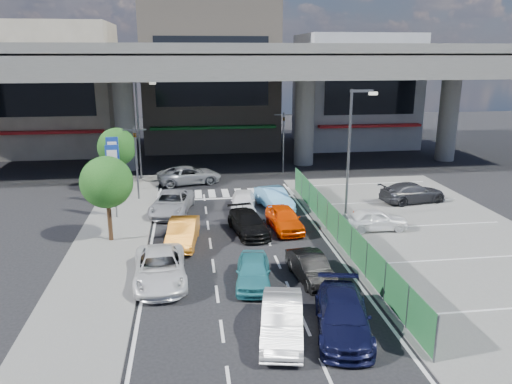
{
  "coord_description": "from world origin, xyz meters",
  "views": [
    {
      "loc": [
        -2.59,
        -22.61,
        10.07
      ],
      "look_at": [
        1.16,
        4.73,
        2.34
      ],
      "focal_mm": 35.0,
      "sensor_mm": 36.0,
      "label": 1
    }
  ],
  "objects": [
    {
      "name": "sidewalk_left",
      "position": [
        -7.0,
        4.0,
        0.06
      ],
      "size": [
        4.0,
        30.0,
        0.12
      ],
      "primitive_type": "cube",
      "color": "slate",
      "rests_on": "ground"
    },
    {
      "name": "signboard_near",
      "position": [
        -7.2,
        7.99,
        3.06
      ],
      "size": [
        0.8,
        0.14,
        4.7
      ],
      "color": "#595B60",
      "rests_on": "ground"
    },
    {
      "name": "street_lamp_right",
      "position": [
        7.17,
        6.0,
        4.77
      ],
      "size": [
        1.65,
        0.22,
        8.0
      ],
      "color": "#595B60",
      "rests_on": "ground"
    },
    {
      "name": "tree_far",
      "position": [
        -7.8,
        14.5,
        3.39
      ],
      "size": [
        2.8,
        2.8,
        4.8
      ],
      "color": "#382314",
      "rests_on": "ground"
    },
    {
      "name": "parked_sedan_dgrey",
      "position": [
        12.67,
        8.8,
        0.74
      ],
      "size": [
        4.91,
        2.63,
        1.35
      ],
      "primitive_type": "imported",
      "rotation": [
        0.0,
        0.0,
        1.73
      ],
      "color": "#2B2C31",
      "rests_on": "parking_lot"
    },
    {
      "name": "hatch_black_mid_right",
      "position": [
        2.74,
        -2.21,
        0.61
      ],
      "size": [
        1.75,
        3.85,
        1.23
      ],
      "primitive_type": "imported",
      "rotation": [
        0.0,
        0.0,
        0.13
      ],
      "color": "black",
      "rests_on": "ground"
    },
    {
      "name": "fence_run",
      "position": [
        5.3,
        1.0,
        0.9
      ],
      "size": [
        0.16,
        22.0,
        1.8
      ],
      "primitive_type": null,
      "color": "#1F5C2F",
      "rests_on": "ground"
    },
    {
      "name": "minivan_navy_back",
      "position": [
        2.84,
        -6.71,
        0.69
      ],
      "size": [
        2.87,
        5.05,
        1.38
      ],
      "primitive_type": "imported",
      "rotation": [
        0.0,
        0.0,
        -0.21
      ],
      "color": "black",
      "rests_on": "ground"
    },
    {
      "name": "crossing_wagon_silver",
      "position": [
        -2.6,
        16.19,
        0.7
      ],
      "size": [
        5.39,
        3.33,
        1.39
      ],
      "primitive_type": "imported",
      "rotation": [
        0.0,
        0.0,
        1.79
      ],
      "color": "gray",
      "rests_on": "ground"
    },
    {
      "name": "tree_near",
      "position": [
        -7.0,
        4.0,
        3.39
      ],
      "size": [
        2.8,
        2.8,
        4.8
      ],
      "color": "#382314",
      "rests_on": "ground"
    },
    {
      "name": "traffic_light_right",
      "position": [
        5.5,
        19.0,
        3.94
      ],
      "size": [
        1.6,
        1.24,
        5.2
      ],
      "color": "#595B60",
      "rests_on": "ground"
    },
    {
      "name": "parked_sedan_white",
      "position": [
        8.06,
        3.74,
        0.7
      ],
      "size": [
        3.81,
        1.67,
        1.28
      ],
      "primitive_type": "imported",
      "rotation": [
        0.0,
        0.0,
        1.53
      ],
      "color": "white",
      "rests_on": "parking_lot"
    },
    {
      "name": "expressway",
      "position": [
        0.0,
        22.0,
        8.76
      ],
      "size": [
        64.0,
        14.0,
        10.75
      ],
      "color": "#62625D",
      "rests_on": "ground"
    },
    {
      "name": "sedan_white_front_mid",
      "position": [
        0.83,
        8.56,
        0.66
      ],
      "size": [
        2.05,
        4.03,
        1.32
      ],
      "primitive_type": "imported",
      "rotation": [
        0.0,
        0.0,
        -0.13
      ],
      "color": "white",
      "rests_on": "ground"
    },
    {
      "name": "taxi_orange_left",
      "position": [
        -3.07,
        3.06,
        0.69
      ],
      "size": [
        1.95,
        4.33,
        1.38
      ],
      "primitive_type": "imported",
      "rotation": [
        0.0,
        0.0,
        -0.12
      ],
      "color": "orange",
      "rests_on": "ground"
    },
    {
      "name": "traffic_cone",
      "position": [
        7.22,
        5.16,
        0.45
      ],
      "size": [
        0.49,
        0.49,
        0.78
      ],
      "primitive_type": "cone",
      "rotation": [
        0.0,
        0.0,
        0.27
      ],
      "color": "red",
      "rests_on": "parking_lot"
    },
    {
      "name": "sedan_white_mid_left",
      "position": [
        -4.07,
        -1.46,
        0.69
      ],
      "size": [
        2.55,
        5.08,
        1.38
      ],
      "primitive_type": "imported",
      "rotation": [
        0.0,
        0.0,
        0.05
      ],
      "color": "white",
      "rests_on": "ground"
    },
    {
      "name": "street_lamp_left",
      "position": [
        -6.33,
        18.0,
        4.77
      ],
      "size": [
        1.65,
        0.22,
        8.0
      ],
      "color": "#595B60",
      "rests_on": "ground"
    },
    {
      "name": "wagon_silver_front_left",
      "position": [
        -3.79,
        8.72,
        0.69
      ],
      "size": [
        3.11,
        5.29,
        1.38
      ],
      "primitive_type": "imported",
      "rotation": [
        0.0,
        0.0,
        -0.17
      ],
      "color": "#A1A2A8",
      "rests_on": "ground"
    },
    {
      "name": "ground",
      "position": [
        0.0,
        0.0,
        0.0
      ],
      "size": [
        120.0,
        120.0,
        0.0
      ],
      "primitive_type": "plane",
      "color": "black",
      "rests_on": "ground"
    },
    {
      "name": "sedan_black_mid",
      "position": [
        0.66,
        4.32,
        0.62
      ],
      "size": [
        2.39,
        4.47,
        1.23
      ],
      "primitive_type": "imported",
      "rotation": [
        0.0,
        0.0,
        0.16
      ],
      "color": "black",
      "rests_on": "ground"
    },
    {
      "name": "hatch_white_back_mid",
      "position": [
        0.55,
        -6.69,
        0.69
      ],
      "size": [
        2.24,
        4.39,
        1.38
      ],
      "primitive_type": "imported",
      "rotation": [
        0.0,
        0.0,
        -0.19
      ],
      "color": "silver",
      "rests_on": "ground"
    },
    {
      "name": "building_west",
      "position": [
        -16.0,
        31.97,
        6.49
      ],
      "size": [
        12.0,
        10.9,
        13.0
      ],
      "color": "gray",
      "rests_on": "ground"
    },
    {
      "name": "building_east",
      "position": [
        16.0,
        31.97,
        5.99
      ],
      "size": [
        12.0,
        10.9,
        12.0
      ],
      "color": "gray",
      "rests_on": "ground"
    },
    {
      "name": "parking_lot",
      "position": [
        11.0,
        2.0,
        0.03
      ],
      "size": [
        12.0,
        28.0,
        0.06
      ],
      "primitive_type": "cube",
      "color": "slate",
      "rests_on": "ground"
    },
    {
      "name": "kei_truck_front_right",
      "position": [
        2.95,
        8.92,
        0.68
      ],
      "size": [
        2.28,
        4.34,
        1.36
      ],
      "primitive_type": "imported",
      "rotation": [
        0.0,
        0.0,
        0.21
      ],
      "color": "#6BBAF0",
      "rests_on": "ground"
    },
    {
      "name": "taxi_teal_mid",
      "position": [
        0.08,
        -2.25,
        0.64
      ],
      "size": [
        2.01,
        3.94,
        1.28
      ],
      "primitive_type": "imported",
      "rotation": [
        0.0,
        0.0,
        -0.13
      ],
      "color": "teal",
      "rests_on": "ground"
    },
    {
      "name": "signboard_far",
      "position": [
        -7.6,
        10.99,
        3.06
      ],
      "size": [
        0.8,
        0.14,
        4.7
      ],
      "color": "#595B60",
      "rests_on": "ground"
    },
    {
      "name": "taxi_orange_right",
      "position": [
        2.83,
        4.63,
        0.68
      ],
      "size": [
        1.96,
        4.13,
        1.36
      ],
      "primitive_type": "imported",
      "rotation": [
        0.0,
        0.0,
        0.09
      ],
      "color": "#F64400",
      "rests_on": "ground"
    },
    {
      "name": "traffic_light_left",
      "position": [
        -6.2,
        12.0,
        3.94
      ],
      "size": [
        1.6,
        1.24,
        5.2
      ],
      "color": "#595B60",
      "rests_on": "ground"
    },
    {
      "name": "building_center",
      "position": [
        0.0,
        32.97,
        7.49
      ],
      "size": [
        14.0,
        10.9,
        15.0
      ],
      "color": "gray",
      "rests_on": "ground"
    }
  ]
}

